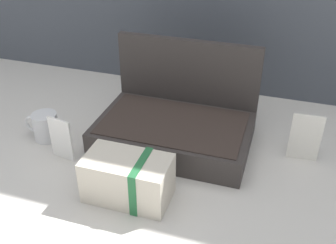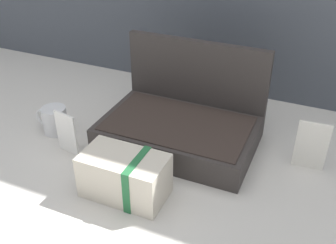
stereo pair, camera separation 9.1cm
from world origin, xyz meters
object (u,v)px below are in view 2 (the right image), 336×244
Objects in this scene: open_suitcase at (182,123)px; cream_toiletry_bag at (126,176)px; poster_card_right at (66,133)px; coffee_mug at (54,120)px; info_card_left at (311,146)px.

open_suitcase is 2.11× the size of cream_toiletry_bag.
open_suitcase reaches higher than poster_card_right.
coffee_mug is (-0.37, 0.18, -0.02)m from cream_toiletry_bag.
cream_toiletry_bag reaches higher than coffee_mug.
coffee_mug is (-0.41, -0.12, -0.02)m from open_suitcase.
info_card_left is at bearing 9.97° from coffee_mug.
open_suitcase is 0.42m from coffee_mug.
coffee_mug is at bearing 154.32° from cream_toiletry_bag.
cream_toiletry_bag is (-0.04, -0.30, -0.01)m from open_suitcase.
open_suitcase reaches higher than info_card_left.
info_card_left reaches higher than coffee_mug.
cream_toiletry_bag is at bearing -97.54° from open_suitcase.
open_suitcase is 0.30m from cream_toiletry_bag.
poster_card_right reaches higher than cream_toiletry_bag.
cream_toiletry_bag is at bearing -147.17° from info_card_left.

